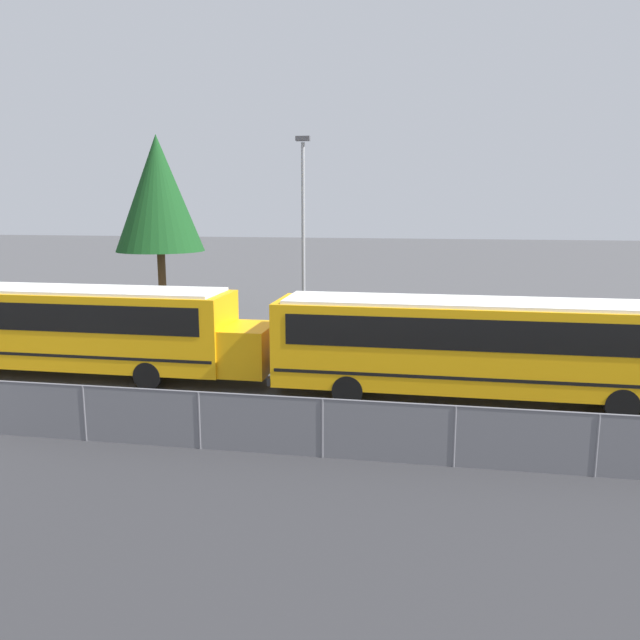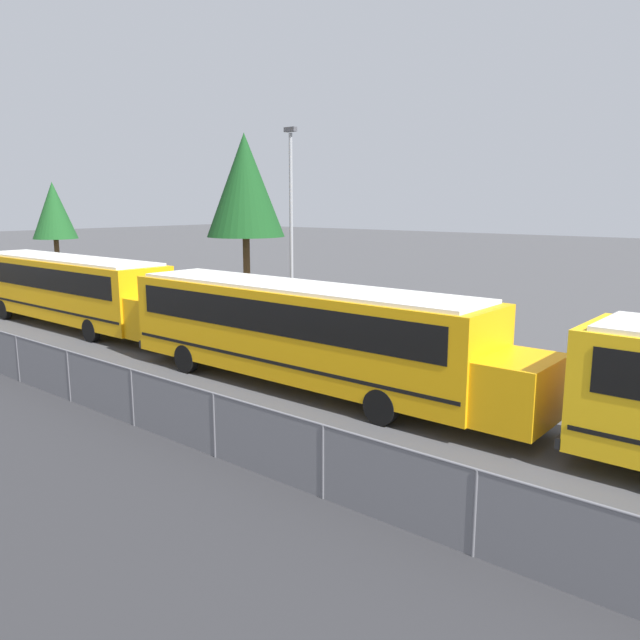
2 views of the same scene
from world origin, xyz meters
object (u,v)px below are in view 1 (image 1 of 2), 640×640
at_px(school_bus_3, 66,324).
at_px(school_bus_4, 489,342).
at_px(light_pole, 303,232).
at_px(tree_1, 158,194).

bearing_deg(school_bus_3, school_bus_4, -1.89).
distance_m(school_bus_3, school_bus_4, 14.39).
relative_size(school_bus_3, light_pole, 1.60).
height_order(school_bus_3, tree_1, tree_1).
xyz_separation_m(light_pole, tree_1, (-9.34, 6.06, 1.76)).
height_order(school_bus_4, tree_1, tree_1).
relative_size(school_bus_3, school_bus_4, 1.00).
relative_size(school_bus_4, tree_1, 1.45).
bearing_deg(tree_1, light_pole, -32.97).
height_order(school_bus_3, light_pole, light_pole).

